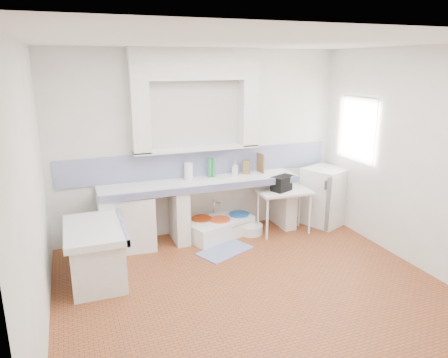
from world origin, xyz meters
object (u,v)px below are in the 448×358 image
object	(u,v)px
stove	(134,221)
side_table	(284,212)
sink	(219,228)
fridge	(325,196)

from	to	relation	value
stove	side_table	xyz separation A→B (m)	(2.28, -0.26, -0.06)
sink	side_table	size ratio (longest dim) A/B	1.25
side_table	fridge	distance (m)	0.84
stove	side_table	world-z (taller)	stove
side_table	fridge	bearing A→B (deg)	10.98
fridge	sink	bearing A→B (deg)	152.78
stove	side_table	size ratio (longest dim) A/B	0.97
stove	sink	bearing A→B (deg)	2.51
stove	fridge	bearing A→B (deg)	1.71
sink	side_table	world-z (taller)	side_table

